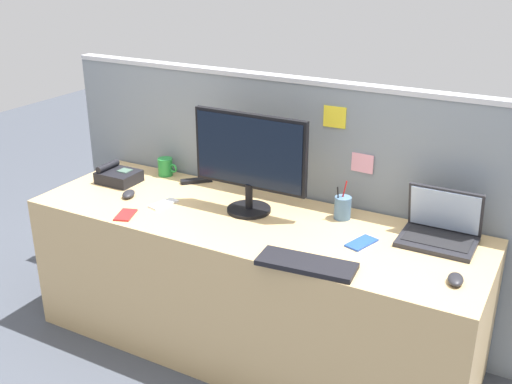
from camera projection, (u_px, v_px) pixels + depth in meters
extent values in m
plane|color=#424751|center=(251.00, 346.00, 3.16)|extent=(10.00, 10.00, 0.00)
cube|color=tan|center=(251.00, 285.00, 3.02)|extent=(2.21, 0.71, 0.72)
cube|color=gray|center=(287.00, 204.00, 3.23)|extent=(2.66, 0.06, 1.31)
cube|color=#B7BAC1|center=(290.00, 79.00, 2.98)|extent=(2.66, 0.07, 0.02)
cube|color=#66ADD1|center=(222.00, 140.00, 3.26)|extent=(0.10, 0.01, 0.09)
cube|color=yellow|center=(335.00, 117.00, 2.90)|extent=(0.11, 0.01, 0.10)
cube|color=pink|center=(362.00, 163.00, 2.91)|extent=(0.11, 0.01, 0.09)
cylinder|color=black|center=(249.00, 210.00, 2.97)|extent=(0.21, 0.21, 0.02)
cylinder|color=black|center=(249.00, 196.00, 2.94)|extent=(0.04, 0.04, 0.12)
cube|color=black|center=(250.00, 151.00, 2.87)|extent=(0.59, 0.03, 0.36)
cube|color=black|center=(248.00, 152.00, 2.86)|extent=(0.56, 0.01, 0.33)
cube|color=#232328|center=(437.00, 242.00, 2.65)|extent=(0.32, 0.24, 0.02)
cube|color=black|center=(438.00, 238.00, 2.65)|extent=(0.28, 0.17, 0.00)
cube|color=#232328|center=(445.00, 209.00, 2.68)|extent=(0.32, 0.07, 0.22)
cube|color=#9EB2D1|center=(445.00, 211.00, 2.67)|extent=(0.30, 0.06, 0.20)
cube|color=black|center=(119.00, 177.00, 3.32)|extent=(0.21, 0.17, 0.06)
cube|color=#4C6B5B|center=(125.00, 171.00, 3.31)|extent=(0.06, 0.06, 0.01)
cylinder|color=black|center=(108.00, 166.00, 3.33)|extent=(0.04, 0.15, 0.04)
cube|color=black|center=(307.00, 264.00, 2.46)|extent=(0.41, 0.19, 0.02)
ellipsoid|color=#232328|center=(456.00, 279.00, 2.34)|extent=(0.08, 0.11, 0.03)
ellipsoid|color=#232328|center=(129.00, 194.00, 3.13)|extent=(0.09, 0.12, 0.03)
cylinder|color=#4C7093|center=(343.00, 208.00, 2.87)|extent=(0.08, 0.08, 0.11)
cylinder|color=black|center=(338.00, 199.00, 2.85)|extent=(0.02, 0.02, 0.12)
cylinder|color=red|center=(343.00, 195.00, 2.86)|extent=(0.03, 0.03, 0.14)
cube|color=#B22323|center=(126.00, 215.00, 2.92)|extent=(0.12, 0.15, 0.01)
cube|color=silver|center=(164.00, 204.00, 3.05)|extent=(0.09, 0.16, 0.01)
cube|color=blue|center=(361.00, 243.00, 2.65)|extent=(0.12, 0.17, 0.01)
cube|color=black|center=(196.00, 181.00, 3.32)|extent=(0.15, 0.15, 0.02)
cylinder|color=#238438|center=(165.00, 167.00, 3.41)|extent=(0.08, 0.08, 0.10)
torus|color=#238438|center=(173.00, 168.00, 3.39)|extent=(0.05, 0.01, 0.05)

